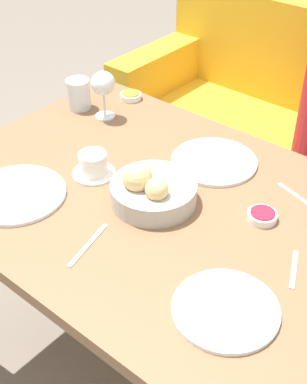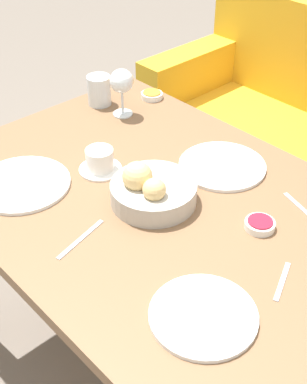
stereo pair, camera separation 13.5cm
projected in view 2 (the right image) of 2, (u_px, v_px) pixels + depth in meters
name	position (u px, v px, depth m)	size (l,w,h in m)	color
ground_plane	(165.00, 377.00, 1.80)	(10.00, 10.00, 0.00)	#6B6056
dining_table	(167.00, 235.00, 1.42)	(1.29, 0.85, 0.74)	brown
bread_basket	(151.00, 190.00, 1.35)	(0.22, 0.22, 0.12)	#B2ADA3
plate_near_left	(22.00, 184.00, 1.42)	(0.26, 0.26, 0.01)	white
plate_near_right	(203.00, 316.00, 1.06)	(0.22, 0.22, 0.01)	white
plate_far_center	(222.00, 166.00, 1.49)	(0.24, 0.24, 0.01)	white
water_tumbler	(99.00, 90.00, 1.77)	(0.08, 0.08, 0.10)	silver
wine_glass	(122.00, 83.00, 1.67)	(0.08, 0.08, 0.16)	silver
coffee_cup	(100.00, 161.00, 1.47)	(0.12, 0.12, 0.07)	white
jam_bowl_berry	(260.00, 224.00, 1.28)	(0.07, 0.07, 0.02)	white
jam_bowl_honey	(152.00, 95.00, 1.82)	(0.07, 0.07, 0.02)	white
fork_silver	(81.00, 239.00, 1.25)	(0.05, 0.16, 0.00)	#B7B7BC
knife_silver	(304.00, 211.00, 1.34)	(0.16, 0.06, 0.00)	#B7B7BC
spoon_coffee	(282.00, 281.00, 1.14)	(0.06, 0.11, 0.00)	#B7B7BC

